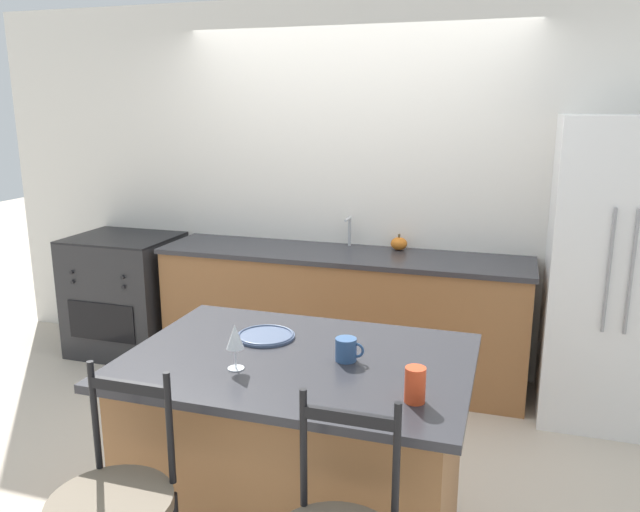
{
  "coord_description": "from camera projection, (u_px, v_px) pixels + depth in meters",
  "views": [
    {
      "loc": [
        1.15,
        -3.79,
        1.96
      ],
      "look_at": [
        0.13,
        -0.57,
        1.14
      ],
      "focal_mm": 35.0,
      "sensor_mm": 36.0,
      "label": 1
    }
  ],
  "objects": [
    {
      "name": "coffee_mug",
      "position": [
        347.0,
        349.0,
        2.55
      ],
      "size": [
        0.12,
        0.09,
        0.1
      ],
      "color": "#335689",
      "rests_on": "kitchen_island"
    },
    {
      "name": "wine_glass",
      "position": [
        235.0,
        338.0,
        2.45
      ],
      "size": [
        0.07,
        0.07,
        0.19
      ],
      "color": "white",
      "rests_on": "kitchen_island"
    },
    {
      "name": "tumbler_cup",
      "position": [
        415.0,
        385.0,
        2.19
      ],
      "size": [
        0.07,
        0.07,
        0.13
      ],
      "color": "red",
      "rests_on": "kitchen_island"
    },
    {
      "name": "refrigerator",
      "position": [
        610.0,
        272.0,
        3.86
      ],
      "size": [
        0.73,
        0.74,
        1.9
      ],
      "color": "white",
      "rests_on": "ground_plane"
    },
    {
      "name": "back_counter",
      "position": [
        341.0,
        314.0,
        4.54
      ],
      "size": [
        2.65,
        0.66,
        0.94
      ],
      "color": "#936038",
      "rests_on": "ground_plane"
    },
    {
      "name": "sink_faucet",
      "position": [
        349.0,
        228.0,
        4.58
      ],
      "size": [
        0.02,
        0.13,
        0.22
      ],
      "color": "#ADAFB5",
      "rests_on": "back_counter"
    },
    {
      "name": "dinner_plate",
      "position": [
        266.0,
        336.0,
        2.81
      ],
      "size": [
        0.26,
        0.26,
        0.02
      ],
      "color": "#425170",
      "rests_on": "kitchen_island"
    },
    {
      "name": "wall_back",
      "position": [
        354.0,
        189.0,
        4.62
      ],
      "size": [
        6.0,
        0.07,
        2.7
      ],
      "color": "silver",
      "rests_on": "ground_plane"
    },
    {
      "name": "kitchen_island",
      "position": [
        299.0,
        457.0,
        2.7
      ],
      "size": [
        1.43,
        1.01,
        0.94
      ],
      "color": "#936038",
      "rests_on": "ground_plane"
    },
    {
      "name": "oven_range",
      "position": [
        127.0,
        294.0,
        5.01
      ],
      "size": [
        0.8,
        0.7,
        0.95
      ],
      "color": "#28282B",
      "rests_on": "ground_plane"
    },
    {
      "name": "pumpkin_decoration",
      "position": [
        399.0,
        244.0,
        4.48
      ],
      "size": [
        0.12,
        0.12,
        0.12
      ],
      "color": "orange",
      "rests_on": "back_counter"
    },
    {
      "name": "ground_plane",
      "position": [
        327.0,
        395.0,
        4.31
      ],
      "size": [
        18.0,
        18.0,
        0.0
      ],
      "primitive_type": "plane",
      "color": "beige"
    }
  ]
}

